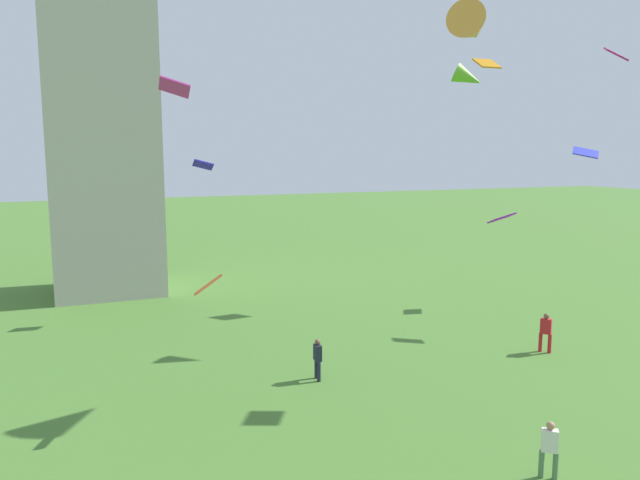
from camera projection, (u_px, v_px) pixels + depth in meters
person_0 at (549, 446)px, 15.93m from camera, size 0.48×0.45×1.60m
person_1 at (546, 330)px, 26.13m from camera, size 0.48×0.52×1.75m
person_2 at (318, 357)px, 22.93m from camera, size 0.29×0.50×1.62m
kite_flying_0 at (471, 28)px, 22.52m from camera, size 2.65×2.57×1.78m
kite_flying_1 at (208, 285)px, 19.37m from camera, size 1.14×1.45×0.97m
kite_flying_2 at (203, 165)px, 31.47m from camera, size 1.01×0.80×0.64m
kite_flying_4 at (487, 63)px, 34.98m from camera, size 1.62×1.07×0.68m
kite_flying_5 at (468, 78)px, 27.96m from camera, size 1.80×1.70×1.39m
kite_flying_6 at (616, 54)px, 22.45m from camera, size 1.47×1.39×0.74m
kite_flying_7 at (502, 218)px, 34.08m from camera, size 1.60×1.17×0.73m
kite_flying_8 at (174, 87)px, 27.81m from camera, size 1.40×1.20×0.98m
kite_flying_10 at (586, 152)px, 29.79m from camera, size 1.42×1.32×0.65m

